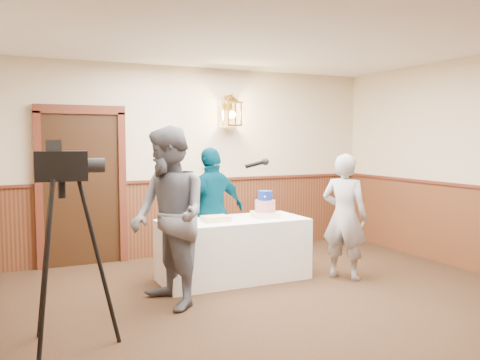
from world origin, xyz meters
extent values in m
plane|color=black|center=(0.00, 0.00, 0.00)|extent=(7.00, 7.00, 0.00)
cube|color=beige|center=(0.00, 3.50, 1.40)|extent=(6.00, 0.02, 2.80)
cube|color=white|center=(0.00, 0.00, 2.80)|extent=(6.00, 7.00, 0.02)
cube|color=#4D2416|center=(0.00, 3.48, 0.55)|extent=(5.98, 0.04, 1.10)
cube|color=#572417|center=(0.00, 3.46, 1.12)|extent=(5.98, 0.07, 0.04)
cube|color=black|center=(-1.60, 3.45, 1.05)|extent=(1.00, 0.06, 2.10)
cube|color=white|center=(-0.02, 1.90, 0.38)|extent=(1.80, 0.80, 0.75)
cube|color=#FDE6C4|center=(0.41, 1.89, 0.78)|extent=(0.40, 0.40, 0.06)
cylinder|color=red|center=(0.41, 1.89, 0.89)|extent=(0.26, 0.26, 0.15)
cylinder|color=navy|center=(0.41, 1.89, 1.02)|extent=(0.18, 0.18, 0.12)
cube|color=#DBC083|center=(-0.28, 1.85, 0.78)|extent=(0.32, 0.25, 0.06)
cube|color=#9BBF87|center=(-0.66, 2.00, 0.79)|extent=(0.35, 0.30, 0.07)
imported|color=slate|center=(-1.05, 1.24, 0.94)|extent=(0.84, 1.01, 1.87)
cylinder|color=black|center=(-0.05, 1.27, 1.46)|extent=(0.23, 0.05, 0.09)
sphere|color=black|center=(0.08, 1.27, 1.48)|extent=(0.08, 0.08, 0.08)
imported|color=#9A9A9F|center=(1.24, 1.35, 0.78)|extent=(0.63, 0.68, 1.56)
imported|color=#01374B|center=(-0.14, 2.29, 0.81)|extent=(1.02, 0.61, 1.63)
cube|color=black|center=(-2.15, 0.57, 1.52)|extent=(0.42, 0.25, 0.24)
cylinder|color=black|center=(-1.89, 0.55, 1.52)|extent=(0.17, 0.13, 0.12)
camera|label=1|loc=(-2.57, -3.72, 1.74)|focal=38.00mm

